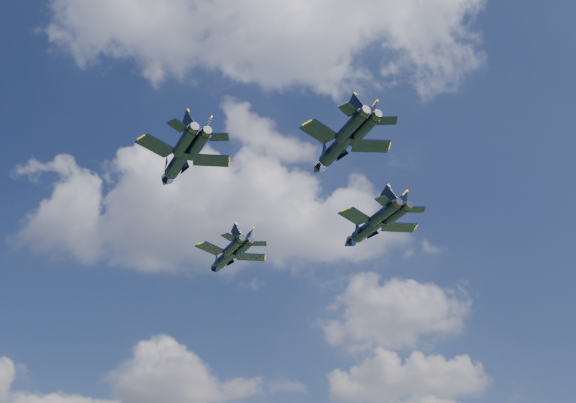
{
  "coord_description": "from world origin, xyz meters",
  "views": [
    {
      "loc": [
        -3.23,
        -75.47,
        14.81
      ],
      "look_at": [
        -5.63,
        -2.85,
        55.94
      ],
      "focal_mm": 40.0,
      "sensor_mm": 36.0,
      "label": 1
    }
  ],
  "objects_px": {
    "jet_lead": "(225,258)",
    "jet_slot": "(336,149)",
    "jet_right": "(367,229)",
    "jet_left": "(178,163)"
  },
  "relations": [
    {
      "from": "jet_slot",
      "to": "jet_lead",
      "type": "bearing_deg",
      "value": 94.06
    },
    {
      "from": "jet_lead",
      "to": "jet_slot",
      "type": "xyz_separation_m",
      "value": [
        15.75,
        -26.44,
        1.39
      ]
    },
    {
      "from": "jet_left",
      "to": "jet_lead",
      "type": "bearing_deg",
      "value": 52.8
    },
    {
      "from": "jet_left",
      "to": "jet_right",
      "type": "bearing_deg",
      "value": 3.39
    },
    {
      "from": "jet_slot",
      "to": "jet_left",
      "type": "bearing_deg",
      "value": 141.09
    },
    {
      "from": "jet_lead",
      "to": "jet_right",
      "type": "xyz_separation_m",
      "value": [
        20.76,
        -7.16,
        0.91
      ]
    },
    {
      "from": "jet_lead",
      "to": "jet_slot",
      "type": "distance_m",
      "value": 30.81
    },
    {
      "from": "jet_right",
      "to": "jet_slot",
      "type": "bearing_deg",
      "value": -133.45
    },
    {
      "from": "jet_left",
      "to": "jet_right",
      "type": "distance_m",
      "value": 28.47
    },
    {
      "from": "jet_lead",
      "to": "jet_left",
      "type": "xyz_separation_m",
      "value": [
        -3.27,
        -22.33,
        2.61
      ]
    }
  ]
}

